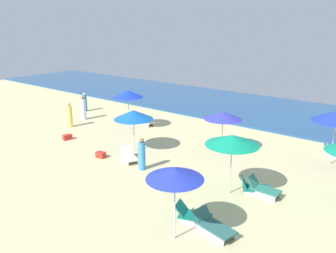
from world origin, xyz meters
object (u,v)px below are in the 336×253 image
umbrella_2 (133,115)px  lounge_chair_4_0 (146,121)px  lounge_chair_6_0 (192,215)px  beachgoer_4 (85,103)px  cooler_box_1 (101,155)px  beachgoer_3 (70,116)px  umbrella_1 (232,140)px  beachgoer_2 (83,109)px  lounge_chair_1_0 (263,189)px  umbrella_6 (175,174)px  umbrella_4 (128,94)px  beachgoer_1 (142,155)px  lounge_chair_1_1 (254,188)px  umbrella_3 (223,116)px  lounge_chair_2_0 (129,156)px  cooler_box_0 (67,137)px  lounge_chair_5_1 (335,152)px  lounge_chair_6_1 (213,226)px

umbrella_2 → lounge_chair_4_0: (-2.84, 4.12, -1.81)m
lounge_chair_6_0 → beachgoer_4: bearing=45.8°
lounge_chair_6_0 → cooler_box_1: bearing=56.6°
umbrella_2 → beachgoer_3: (-6.58, 0.59, -1.29)m
umbrella_1 → beachgoer_2: umbrella_1 is taller
lounge_chair_1_0 → umbrella_6: bearing=167.0°
umbrella_4 → beachgoer_1: 6.84m
umbrella_1 → lounge_chair_1_1: (0.79, 0.67, -2.10)m
umbrella_2 → beachgoer_3: umbrella_2 is taller
umbrella_4 → umbrella_6: bearing=-38.4°
umbrella_3 → cooler_box_1: umbrella_3 is taller
beachgoer_2 → beachgoer_4: (-1.90, 1.64, -0.12)m
umbrella_3 → beachgoer_3: umbrella_3 is taller
beachgoer_2 → umbrella_3: bearing=24.0°
beachgoer_1 → beachgoer_3: beachgoer_3 is taller
lounge_chair_6_0 → cooler_box_1: (-7.21, 2.01, -0.10)m
lounge_chair_2_0 → umbrella_3: umbrella_3 is taller
lounge_chair_2_0 → cooler_box_0: lounge_chair_2_0 is taller
lounge_chair_5_1 → umbrella_2: bearing=116.8°
beachgoer_1 → lounge_chair_2_0: bearing=-87.8°
umbrella_6 → lounge_chair_6_0: umbrella_6 is taller
umbrella_3 → beachgoer_2: (-11.21, -0.54, -1.25)m
lounge_chair_2_0 → lounge_chair_1_1: bearing=-56.8°
beachgoer_3 → beachgoer_2: bearing=123.3°
lounge_chair_2_0 → umbrella_3: size_ratio=0.64×
lounge_chair_5_1 → umbrella_6: umbrella_6 is taller
umbrella_6 → beachgoer_4: umbrella_6 is taller
lounge_chair_6_0 → lounge_chair_6_1: lounge_chair_6_1 is taller
umbrella_4 → umbrella_6: (9.69, -7.69, -0.08)m
lounge_chair_2_0 → lounge_chair_4_0: size_ratio=1.04×
lounge_chair_2_0 → beachgoer_2: 8.93m
umbrella_3 → lounge_chair_2_0: bearing=-126.6°
umbrella_6 → beachgoer_2: (-14.01, 7.37, -1.52)m
lounge_chair_4_0 → lounge_chair_1_0: bearing=-100.9°
lounge_chair_6_1 → beachgoer_2: bearing=78.8°
umbrella_1 → beachgoer_2: bearing=166.0°
lounge_chair_6_0 → beachgoer_3: beachgoer_3 is taller
cooler_box_1 → umbrella_1: bearing=-3.8°
lounge_chair_4_0 → umbrella_6: (9.47, -9.14, 2.06)m
umbrella_3 → cooler_box_1: size_ratio=4.81×
lounge_chair_4_0 → cooler_box_0: (-1.67, -5.29, -0.10)m
lounge_chair_4_0 → cooler_box_0: size_ratio=2.68×
umbrella_3 → cooler_box_1: bearing=-133.8°
beachgoer_2 → umbrella_4: bearing=25.5°
lounge_chair_2_0 → cooler_box_0: 5.29m
lounge_chair_6_1 → beachgoer_4: bearing=76.4°
umbrella_1 → cooler_box_0: umbrella_1 is taller
lounge_chair_2_0 → beachgoer_3: beachgoer_3 is taller
lounge_chair_2_0 → beachgoer_3: 7.61m
umbrella_2 → cooler_box_1: umbrella_2 is taller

